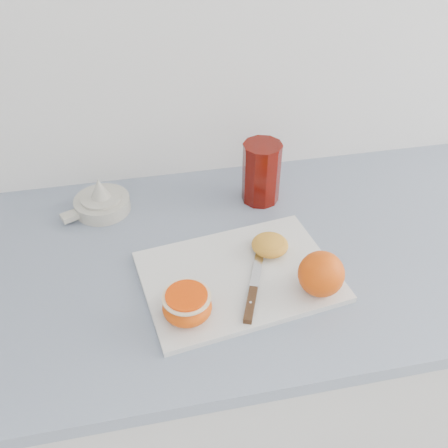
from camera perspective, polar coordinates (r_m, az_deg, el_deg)
name	(u,v)px	position (r m, az deg, el deg)	size (l,w,h in m)	color
counter	(222,380)	(1.33, -0.22, -17.45)	(2.62, 0.64, 0.89)	silver
cutting_board	(239,276)	(0.94, 1.72, -6.00)	(0.35, 0.25, 0.01)	silver
whole_orange	(321,274)	(0.89, 11.04, -5.62)	(0.08, 0.08, 0.08)	#EB3908
half_orange	(187,306)	(0.85, -4.24, -9.28)	(0.08, 0.08, 0.05)	#EB3908
squeezed_shell	(270,245)	(0.97, 5.27, -2.37)	(0.07, 0.07, 0.03)	orange
paring_knife	(252,298)	(0.89, 3.19, -8.42)	(0.08, 0.17, 0.01)	#462517
citrus_juicer	(101,202)	(1.12, -13.85, 2.47)	(0.15, 0.12, 0.08)	beige
red_tumbler	(261,175)	(1.10, 4.28, 5.65)	(0.09, 0.09, 0.14)	#5B0B05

